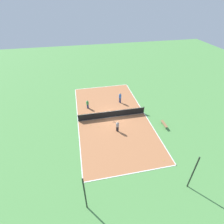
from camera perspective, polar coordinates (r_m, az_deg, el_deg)
The scene contains 13 objects.
ground_plane at distance 24.98m, azimuth 0.00°, elevation -1.68°, with size 80.00×80.00×0.00m, color #518E47.
court_surface at distance 24.98m, azimuth 0.00°, elevation -1.66°, with size 9.76×19.16×0.02m.
tennis_net at distance 24.63m, azimuth 0.00°, elevation -0.59°, with size 9.56×0.10×1.11m.
bench at distance 24.18m, azimuth 16.65°, elevation -3.75°, with size 0.36×1.53×0.45m.
player_baseline_gray at distance 22.08m, azimuth 1.78°, elevation -4.52°, with size 0.85×0.93×1.54m.
player_far_green at distance 26.65m, azimuth -7.99°, elevation 2.69°, with size 0.50×0.50×1.41m.
player_near_blue at distance 27.68m, azimuth 2.66°, elevation 4.89°, with size 0.50×0.50×1.75m.
tennis_ball_left_sideline at distance 23.30m, azimuth -4.54°, elevation -4.83°, with size 0.07×0.07×0.07m, color #CCE033.
tennis_ball_far_baseline at distance 20.13m, azimuth 16.62°, elevation -14.85°, with size 0.07×0.07×0.07m, color #CCE033.
tennis_ball_near_net at distance 23.50m, azimuth -0.64°, elevation -4.28°, with size 0.07×0.07×0.07m, color #CCE033.
tennis_ball_midcourt at distance 23.68m, azimuth -7.05°, elevation -4.24°, with size 0.07×0.07×0.07m, color #CCE033.
fence_post_back_left at distance 17.45m, azimuth 24.92°, elevation -17.58°, with size 0.12×0.12×4.06m.
fence_post_back_right at distance 15.09m, azimuth -8.83°, elevation -25.00°, with size 0.12×0.12×4.06m.
Camera 1 is at (4.11, 19.51, 15.06)m, focal length 28.00 mm.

